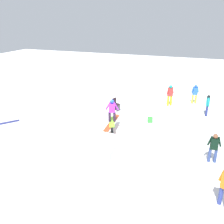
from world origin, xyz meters
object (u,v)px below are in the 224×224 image
Objects in this scene: rail_feature at (112,123)px; backpack_on_snow at (150,120)px; loose_snowboard_navy at (8,122)px; bystander_blue at (195,93)px; main_rider_on_rail at (112,111)px; bystander_black at (214,146)px; bystander_teal at (208,104)px; loose_snowboard_white at (75,175)px; folding_chair at (116,105)px; bystander_red at (170,94)px.

rail_feature reaches higher than backpack_on_snow.
bystander_blue is at bearing 165.54° from loose_snowboard_navy.
main_rider_on_rail reaches higher than bystander_black.
bystander_teal is 4.17m from backpack_on_snow.
main_rider_on_rail reaches higher than loose_snowboard_white.
backpack_on_snow is (6.64, -1.70, 0.16)m from loose_snowboard_white.
rail_feature is 6.86m from bystander_teal.
bystander_teal is 0.98× the size of bystander_blue.
bystander_blue is at bearing -35.31° from folding_chair.
backpack_on_snow is at bearing -42.79° from rail_feature.
backpack_on_snow is (-1.26, -2.74, -0.24)m from folding_chair.
bystander_black is (-1.28, -5.36, -0.51)m from main_rider_on_rail.
folding_chair is at bearing -42.93° from backpack_on_snow.
bystander_blue is (2.28, 0.94, 0.02)m from bystander_teal.
bystander_black is at bearing -108.11° from rail_feature.
rail_feature is 1.54× the size of bystander_red.
bystander_blue is 1.15× the size of loose_snowboard_white.
bystander_teal is at bearing -58.41° from folding_chair.
bystander_red is 1.23× the size of loose_snowboard_white.
loose_snowboard_navy is at bearing 77.84° from main_rider_on_rail.
bystander_red is 1.12× the size of loose_snowboard_navy.
bystander_red is at bearing 165.96° from loose_snowboard_navy.
bystander_blue is 5.35m from backpack_on_snow.
bystander_black is 6.26m from loose_snowboard_white.
loose_snowboard_navy is (-6.81, 8.98, -0.87)m from bystander_red.
rail_feature is 1.65× the size of bystander_blue.
rail_feature is 1.90× the size of loose_snowboard_white.
loose_snowboard_white is 6.85m from backpack_on_snow.
bystander_red is at bearing -172.77° from bystander_blue.
bystander_black is 7.70m from bystander_red.
main_rider_on_rail is (0.00, 0.00, 0.75)m from rail_feature.
main_rider_on_rail is 5.53m from bystander_black.
main_rider_on_rail is 1.71× the size of folding_chair.
main_rider_on_rail is at bearing 33.62° from backpack_on_snow.
rail_feature is 1.69× the size of bystander_teal.
loose_snowboard_navy is (0.29, 11.97, -0.78)m from bystander_black.
bystander_black is at bearing 127.44° from loose_snowboard_navy.
folding_chair is 2.59× the size of backpack_on_snow.
bystander_teal is 0.91× the size of bystander_red.
rail_feature is at bearing -123.81° from loose_snowboard_white.
rail_feature is 0.75m from main_rider_on_rail.
bystander_blue is at bearing -134.35° from backpack_on_snow.
bystander_black is at bearing -178.69° from bystander_teal.
bystander_black is at bearing 63.98° from bystander_red.
backpack_on_snow reaches higher than loose_snowboard_navy.
bystander_teal is (5.97, 0.36, 0.01)m from bystander_black.
loose_snowboard_white is at bearing -152.48° from folding_chair.
rail_feature is 1.73× the size of loose_snowboard_navy.
bystander_black is 7.96m from folding_chair.
bystander_black reaches higher than folding_chair.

